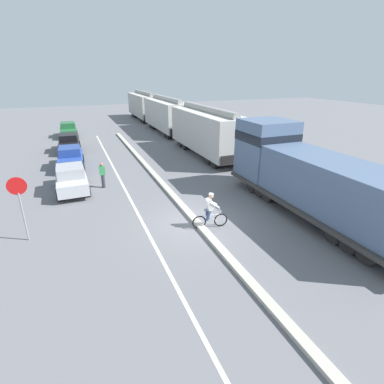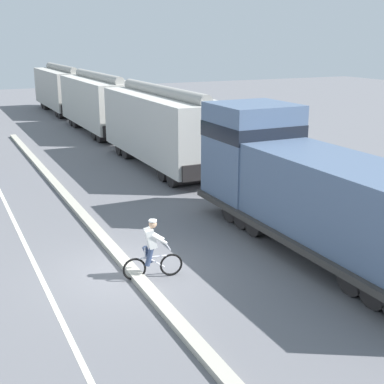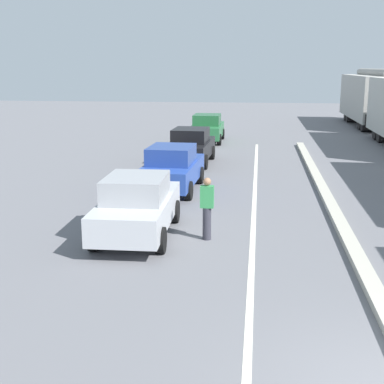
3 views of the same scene
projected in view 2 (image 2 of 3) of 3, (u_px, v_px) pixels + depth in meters
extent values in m
plane|color=slate|center=(131.00, 272.00, 15.35)|extent=(120.00, 120.00, 0.00)
cube|color=#B2AD9E|center=(79.00, 211.00, 20.53)|extent=(0.36, 36.00, 0.16)
cube|color=silver|center=(14.00, 221.00, 19.55)|extent=(0.14, 36.00, 0.01)
cube|color=slate|center=(343.00, 202.00, 15.48)|extent=(2.70, 9.86, 2.40)
cube|color=slate|center=(252.00, 151.00, 19.65)|extent=(2.80, 2.80, 3.50)
cube|color=black|center=(253.00, 130.00, 19.43)|extent=(2.83, 2.83, 0.56)
cube|color=#383533|center=(326.00, 234.00, 16.33)|extent=(3.10, 11.60, 0.20)
cylinder|color=#4C4947|center=(326.00, 239.00, 16.37)|extent=(1.10, 3.00, 1.10)
cylinder|color=black|center=(256.00, 205.00, 19.84)|extent=(2.40, 1.00, 1.00)
cylinder|color=black|center=(268.00, 211.00, 19.15)|extent=(2.40, 1.00, 1.00)
cylinder|color=black|center=(281.00, 217.00, 18.46)|extent=(2.40, 1.00, 1.00)
cylinder|color=black|center=(384.00, 269.00, 14.32)|extent=(2.40, 1.00, 1.00)
cube|color=beige|center=(162.00, 126.00, 27.19)|extent=(2.90, 10.40, 3.10)
cylinder|color=#A19F98|center=(162.00, 91.00, 26.70)|extent=(0.60, 9.88, 0.60)
cube|color=black|center=(129.00, 133.00, 32.07)|extent=(2.61, 0.10, 0.70)
cube|color=black|center=(210.00, 171.00, 22.97)|extent=(2.61, 0.10, 0.70)
cylinder|color=black|center=(138.00, 146.00, 30.93)|extent=(2.46, 0.90, 0.90)
cylinder|color=black|center=(145.00, 149.00, 29.98)|extent=(2.46, 0.90, 0.90)
cylinder|color=black|center=(185.00, 169.00, 25.34)|extent=(2.46, 0.90, 0.90)
cylinder|color=black|center=(195.00, 175.00, 24.39)|extent=(2.46, 0.90, 0.90)
cube|color=beige|center=(99.00, 102.00, 37.23)|extent=(2.90, 10.40, 3.10)
cylinder|color=#A09E97|center=(97.00, 77.00, 36.75)|extent=(0.60, 9.88, 0.60)
cube|color=black|center=(81.00, 110.00, 42.12)|extent=(2.61, 0.10, 0.70)
cube|color=black|center=(123.00, 130.00, 33.02)|extent=(2.61, 0.10, 0.70)
cylinder|color=black|center=(86.00, 119.00, 40.98)|extent=(2.46, 0.90, 0.90)
cylinder|color=black|center=(90.00, 121.00, 40.02)|extent=(2.46, 0.90, 0.90)
cylinder|color=black|center=(111.00, 132.00, 35.39)|extent=(2.46, 0.90, 0.90)
cylinder|color=black|center=(116.00, 135.00, 34.44)|extent=(2.46, 0.90, 0.90)
cube|color=#B0AEA6|center=(62.00, 88.00, 47.28)|extent=(2.90, 10.40, 3.10)
cylinder|color=gray|center=(61.00, 68.00, 46.80)|extent=(0.60, 9.88, 0.60)
cube|color=black|center=(51.00, 96.00, 52.16)|extent=(2.61, 0.10, 0.70)
cube|color=black|center=(77.00, 109.00, 43.07)|extent=(2.61, 0.10, 0.70)
cylinder|color=black|center=(55.00, 103.00, 51.02)|extent=(2.46, 0.90, 0.90)
cylinder|color=black|center=(57.00, 104.00, 50.07)|extent=(2.46, 0.90, 0.90)
cylinder|color=black|center=(70.00, 111.00, 45.44)|extent=(2.46, 0.90, 0.90)
cylinder|color=black|center=(73.00, 113.00, 44.49)|extent=(2.46, 0.90, 0.90)
torus|color=black|center=(171.00, 265.00, 15.03)|extent=(0.66, 0.16, 0.66)
torus|color=black|center=(134.00, 269.00, 14.73)|extent=(0.66, 0.16, 0.66)
cylinder|color=silver|center=(153.00, 257.00, 14.80)|extent=(0.79, 0.16, 0.05)
cylinder|color=silver|center=(156.00, 263.00, 14.88)|extent=(0.48, 0.12, 0.36)
cylinder|color=silver|center=(145.00, 253.00, 14.70)|extent=(0.04, 0.04, 0.30)
cylinder|color=silver|center=(168.00, 247.00, 14.86)|extent=(0.11, 0.48, 0.04)
cylinder|color=#38476B|center=(148.00, 254.00, 14.84)|extent=(0.32, 0.18, 0.52)
cylinder|color=#38476B|center=(149.00, 257.00, 14.66)|extent=(0.28, 0.18, 0.52)
cube|color=white|center=(151.00, 238.00, 14.63)|extent=(0.37, 0.38, 0.57)
sphere|color=tan|center=(153.00, 224.00, 14.54)|extent=(0.22, 0.22, 0.22)
cylinder|color=white|center=(153.00, 221.00, 14.51)|extent=(0.22, 0.22, 0.05)
cylinder|color=white|center=(156.00, 235.00, 14.83)|extent=(0.47, 0.16, 0.36)
cylinder|color=white|center=(159.00, 239.00, 14.54)|extent=(0.47, 0.16, 0.36)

